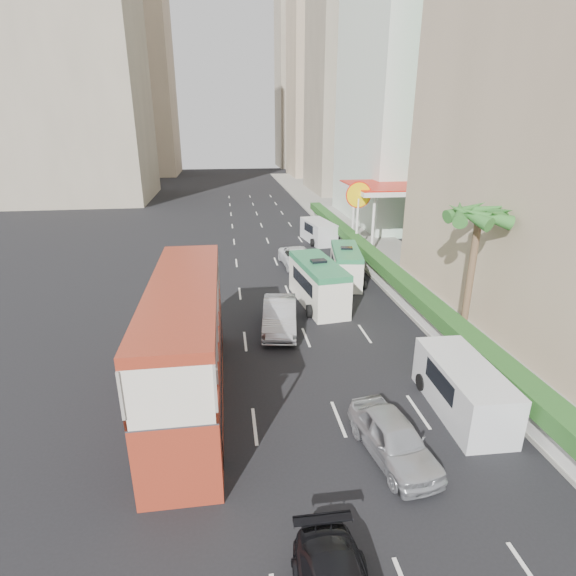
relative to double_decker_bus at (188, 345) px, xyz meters
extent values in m
plane|color=black|center=(6.00, 0.00, -2.53)|extent=(200.00, 200.00, 0.00)
cube|color=maroon|center=(0.00, 0.00, 0.00)|extent=(2.50, 11.00, 5.06)
imported|color=#B5B7BC|center=(4.36, 6.20, -2.53)|extent=(2.40, 5.19, 1.65)
imported|color=#B5B7BC|center=(6.90, -4.23, -2.53)|extent=(2.39, 4.49, 1.45)
imported|color=silver|center=(7.16, 17.48, -2.53)|extent=(2.69, 5.18, 1.40)
cube|color=silver|center=(7.15, 9.60, -1.18)|extent=(2.75, 6.28, 2.70)
cube|color=silver|center=(9.97, 13.51, -1.35)|extent=(2.62, 5.56, 2.37)
cube|color=silver|center=(10.45, -2.13, -1.53)|extent=(2.14, 5.05, 2.00)
cube|color=silver|center=(10.35, 24.91, -1.54)|extent=(2.75, 5.20, 1.98)
cube|color=#99968C|center=(15.00, 25.00, -2.44)|extent=(6.00, 120.00, 0.18)
cube|color=silver|center=(12.20, 14.00, -1.85)|extent=(0.30, 44.00, 1.00)
cube|color=#2D6626|center=(12.20, 14.00, -1.00)|extent=(1.10, 44.00, 0.70)
cylinder|color=brown|center=(13.80, 4.00, 0.85)|extent=(0.36, 0.36, 6.40)
cube|color=silver|center=(16.00, 23.00, 0.22)|extent=(6.50, 8.00, 5.50)
cube|color=#9F937E|center=(24.00, 58.00, 22.47)|extent=(16.00, 16.00, 50.00)
cube|color=tan|center=(23.00, 82.00, 19.47)|extent=(14.00, 14.00, 44.00)
cube|color=#9F937E|center=(23.00, 104.00, 17.47)|extent=(14.00, 14.00, 40.00)
cube|color=tan|center=(-16.00, 90.00, 20.47)|extent=(16.00, 16.00, 46.00)
camera|label=1|loc=(1.69, -15.94, 8.07)|focal=28.00mm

